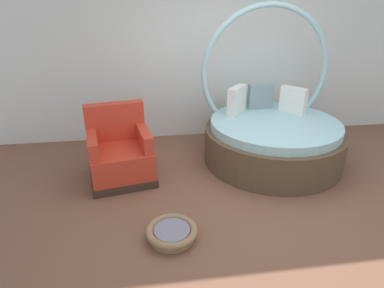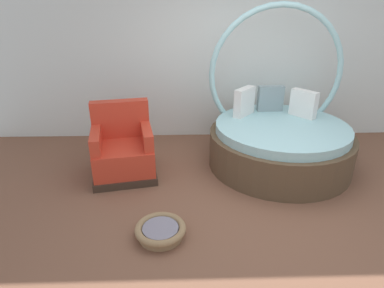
# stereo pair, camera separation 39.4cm
# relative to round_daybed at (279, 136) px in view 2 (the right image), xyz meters

# --- Properties ---
(ground_plane) EXTENTS (8.00, 8.00, 0.02)m
(ground_plane) POSITION_rel_round_daybed_xyz_m (-0.54, -1.04, -0.42)
(ground_plane) COLOR brown
(back_wall) EXTENTS (8.00, 0.12, 2.91)m
(back_wall) POSITION_rel_round_daybed_xyz_m (-0.54, 1.11, 1.05)
(back_wall) COLOR silver
(back_wall) RESTS_ON ground_plane
(round_daybed) EXTENTS (1.96, 1.96, 2.14)m
(round_daybed) POSITION_rel_round_daybed_xyz_m (0.00, 0.00, 0.00)
(round_daybed) COLOR brown
(round_daybed) RESTS_ON ground_plane
(red_armchair) EXTENTS (0.93, 0.93, 0.94)m
(red_armchair) POSITION_rel_round_daybed_xyz_m (-2.14, -0.24, -0.08)
(red_armchair) COLOR #38281E
(red_armchair) RESTS_ON ground_plane
(pet_basket) EXTENTS (0.51, 0.51, 0.13)m
(pet_basket) POSITION_rel_round_daybed_xyz_m (-1.58, -1.56, -0.34)
(pet_basket) COLOR #8E704C
(pet_basket) RESTS_ON ground_plane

